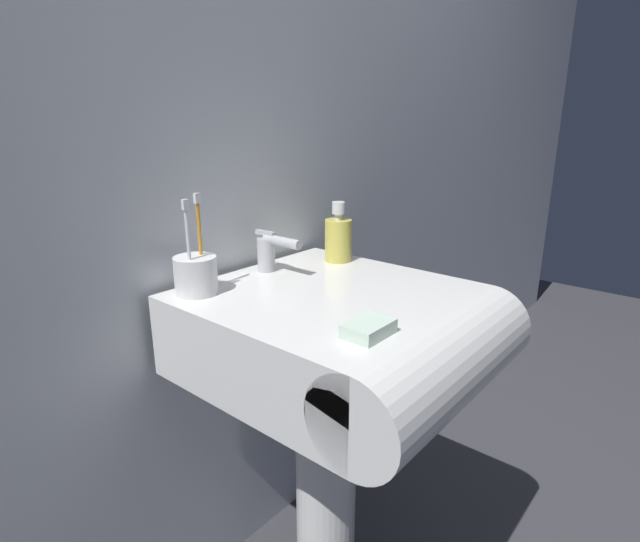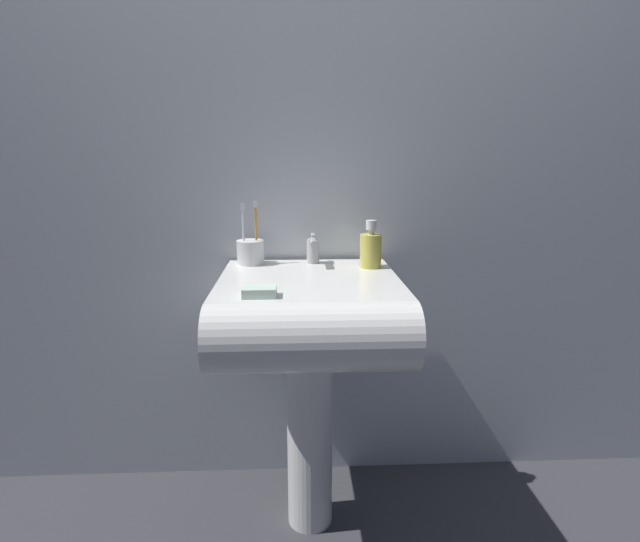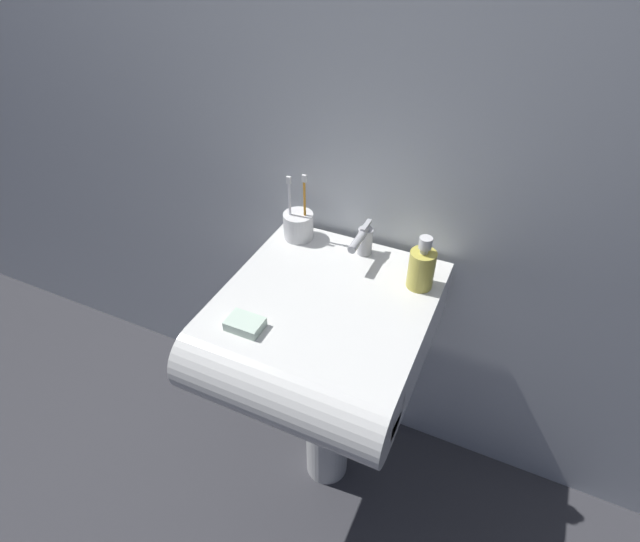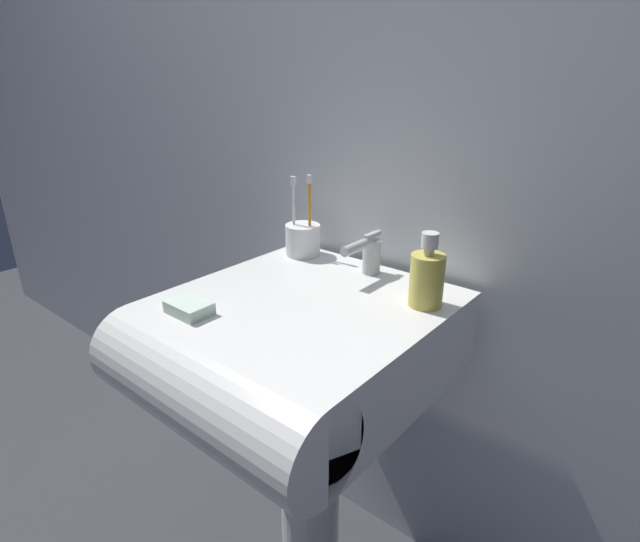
{
  "view_description": "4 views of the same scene",
  "coord_description": "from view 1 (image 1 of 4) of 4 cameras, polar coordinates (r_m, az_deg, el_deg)",
  "views": [
    {
      "loc": [
        -0.75,
        -0.62,
        1.14
      ],
      "look_at": [
        -0.03,
        -0.01,
        0.86
      ],
      "focal_mm": 28.0,
      "sensor_mm": 36.0,
      "label": 1
    },
    {
      "loc": [
        -0.04,
        -1.39,
        1.14
      ],
      "look_at": [
        0.03,
        0.03,
        0.82
      ],
      "focal_mm": 28.0,
      "sensor_mm": 36.0,
      "label": 2
    },
    {
      "loc": [
        0.37,
        -0.87,
        1.63
      ],
      "look_at": [
        -0.02,
        -0.01,
        0.87
      ],
      "focal_mm": 28.0,
      "sensor_mm": 36.0,
      "label": 3
    },
    {
      "loc": [
        0.6,
        -0.69,
        1.23
      ],
      "look_at": [
        0.02,
        0.01,
        0.87
      ],
      "focal_mm": 28.0,
      "sensor_mm": 36.0,
      "label": 4
    }
  ],
  "objects": [
    {
      "name": "faucet",
      "position": [
        1.15,
        -5.71,
        2.36
      ],
      "size": [
        0.04,
        0.13,
        0.1
      ],
      "color": "#B7B7BC",
      "rests_on": "sink_basin"
    },
    {
      "name": "bar_soap",
      "position": [
        0.82,
        5.56,
        -6.57
      ],
      "size": [
        0.08,
        0.06,
        0.02
      ],
      "primitive_type": "cube",
      "color": "silver",
      "rests_on": "sink_basin"
    },
    {
      "name": "soap_bottle",
      "position": [
        1.24,
        2.1,
        3.77
      ],
      "size": [
        0.07,
        0.07,
        0.15
      ],
      "color": "gold",
      "rests_on": "sink_basin"
    },
    {
      "name": "wall_back",
      "position": [
        1.19,
        -11.01,
        19.42
      ],
      "size": [
        5.0,
        0.05,
        2.4
      ],
      "primitive_type": "cube",
      "color": "silver",
      "rests_on": "ground"
    },
    {
      "name": "sink_pedestal",
      "position": [
        1.28,
        0.67,
        -23.41
      ],
      "size": [
        0.14,
        0.14,
        0.63
      ],
      "primitive_type": "cylinder",
      "color": "white",
      "rests_on": "ground"
    },
    {
      "name": "toothbrush_cup",
      "position": [
        1.03,
        -14.01,
        -0.34
      ],
      "size": [
        0.09,
        0.09,
        0.2
      ],
      "color": "white",
      "rests_on": "sink_basin"
    },
    {
      "name": "sink_basin",
      "position": [
        1.03,
        3.55,
        -7.57
      ],
      "size": [
        0.51,
        0.59,
        0.17
      ],
      "color": "white",
      "rests_on": "sink_pedestal"
    }
  ]
}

